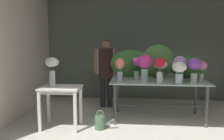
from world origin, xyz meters
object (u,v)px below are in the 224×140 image
at_px(vase_white_roses_tall, 52,67).
at_px(vase_crimson_peonies, 159,66).
at_px(display_table_glass, 158,86).
at_px(vase_violet_freesia, 194,67).
at_px(vase_lilac_anemones, 180,66).
at_px(vase_coral_tulips, 120,68).
at_px(vase_fuchsia_roses, 137,65).
at_px(side_table_white, 61,93).
at_px(vase_magenta_snapdragons, 145,65).
at_px(watering_can, 100,122).
at_px(vase_blush_stock, 161,67).
at_px(vase_ivory_dahlias, 179,70).
at_px(florist, 106,67).
at_px(vase_rosy_ranunculus, 201,68).

bearing_deg(vase_white_roses_tall, vase_crimson_peonies, 8.48).
xyz_separation_m(display_table_glass, vase_violet_freesia, (0.61, -0.23, 0.41)).
bearing_deg(vase_lilac_anemones, vase_coral_tulips, -173.22).
bearing_deg(vase_fuchsia_roses, side_table_white, -150.90).
bearing_deg(vase_violet_freesia, vase_magenta_snapdragons, 174.29).
relative_size(vase_coral_tulips, watering_can, 1.24).
relative_size(display_table_glass, vase_blush_stock, 4.85).
relative_size(display_table_glass, vase_fuchsia_roses, 4.22).
height_order(vase_violet_freesia, vase_coral_tulips, vase_violet_freesia).
distance_m(vase_ivory_dahlias, vase_crimson_peonies, 0.35).
height_order(side_table_white, vase_blush_stock, vase_blush_stock).
bearing_deg(vase_white_roses_tall, vase_blush_stock, 18.60).
xyz_separation_m(vase_fuchsia_roses, vase_ivory_dahlias, (0.74, -0.48, -0.02)).
xyz_separation_m(display_table_glass, vase_crimson_peonies, (-0.02, -0.33, 0.42)).
height_order(vase_lilac_anemones, vase_white_roses_tall, same).
xyz_separation_m(display_table_glass, vase_magenta_snapdragons, (-0.28, -0.14, 0.43)).
relative_size(vase_lilac_anemones, vase_white_roses_tall, 0.93).
height_order(vase_ivory_dahlias, vase_white_roses_tall, vase_white_roses_tall).
relative_size(side_table_white, vase_blush_stock, 1.96).
height_order(vase_fuchsia_roses, vase_lilac_anemones, vase_lilac_anemones).
bearing_deg(display_table_glass, vase_crimson_peonies, -94.26).
bearing_deg(vase_coral_tulips, florist, 111.82).
bearing_deg(watering_can, vase_rosy_ranunculus, 18.08).
distance_m(vase_ivory_dahlias, vase_rosy_ranunculus, 0.57).
relative_size(vase_crimson_peonies, vase_magenta_snapdragons, 0.95).
bearing_deg(vase_white_roses_tall, vase_ivory_dahlias, 6.65).
height_order(vase_crimson_peonies, vase_lilac_anemones, vase_lilac_anemones).
xyz_separation_m(vase_violet_freesia, vase_coral_tulips, (-1.35, 0.03, -0.04)).
bearing_deg(vase_lilac_anemones, side_table_white, -165.41).
bearing_deg(vase_lilac_anemones, vase_violet_freesia, -37.38).
height_order(vase_crimson_peonies, vase_coral_tulips, vase_crimson_peonies).
relative_size(vase_violet_freesia, vase_magenta_snapdragons, 0.91).
distance_m(vase_fuchsia_roses, vase_rosy_ranunculus, 1.22).
height_order(florist, watering_can, florist).
relative_size(display_table_glass, vase_crimson_peonies, 3.89).
height_order(vase_magenta_snapdragons, vase_blush_stock, vase_magenta_snapdragons).
bearing_deg(vase_fuchsia_roses, vase_crimson_peonies, -49.27).
distance_m(vase_fuchsia_roses, vase_coral_tulips, 0.45).
height_order(vase_coral_tulips, watering_can, vase_coral_tulips).
bearing_deg(vase_lilac_anemones, vase_blush_stock, 164.36).
distance_m(vase_violet_freesia, vase_magenta_snapdragons, 0.89).
relative_size(side_table_white, vase_ivory_dahlias, 1.87).
height_order(vase_fuchsia_roses, watering_can, vase_fuchsia_roses).
bearing_deg(vase_ivory_dahlias, vase_magenta_snapdragons, 160.14).
height_order(vase_fuchsia_roses, vase_white_roses_tall, vase_white_roses_tall).
height_order(florist, vase_coral_tulips, florist).
bearing_deg(vase_crimson_peonies, vase_violet_freesia, 9.66).
bearing_deg(vase_blush_stock, vase_magenta_snapdragons, -151.13).
relative_size(vase_fuchsia_roses, vase_rosy_ranunculus, 1.12).
distance_m(vase_lilac_anemones, watering_can, 1.82).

